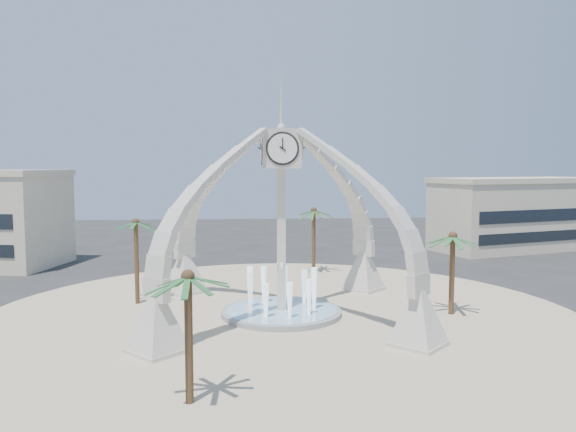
{
  "coord_description": "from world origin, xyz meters",
  "views": [
    {
      "loc": [
        -2.42,
        -36.57,
        9.91
      ],
      "look_at": [
        0.6,
        2.0,
        6.5
      ],
      "focal_mm": 35.0,
      "sensor_mm": 36.0,
      "label": 1
    }
  ],
  "objects": [
    {
      "name": "clock_tower",
      "position": [
        -0.0,
        -0.0,
        6.49
      ],
      "size": [
        17.94,
        17.94,
        16.3
      ],
      "color": "beige",
      "rests_on": "ground"
    },
    {
      "name": "palm_east",
      "position": [
        11.36,
        -0.66,
        5.25
      ],
      "size": [
        4.31,
        4.31,
        6.03
      ],
      "rotation": [
        0.0,
        0.0,
        -0.16
      ],
      "color": "brown",
      "rests_on": "ground"
    },
    {
      "name": "palm_north",
      "position": [
        4.01,
        14.89,
        5.79
      ],
      "size": [
        4.53,
        4.53,
        6.58
      ],
      "rotation": [
        0.0,
        0.0,
        0.27
      ],
      "color": "brown",
      "rests_on": "ground"
    },
    {
      "name": "ground",
      "position": [
        0.0,
        0.0,
        0.0
      ],
      "size": [
        140.0,
        140.0,
        0.0
      ],
      "primitive_type": "plane",
      "color": "#282828",
      "rests_on": "ground"
    },
    {
      "name": "palm_south",
      "position": [
        -4.75,
        -13.63,
        5.34
      ],
      "size": [
        4.17,
        4.17,
        6.1
      ],
      "rotation": [
        0.0,
        0.0,
        -0.17
      ],
      "color": "brown",
      "rests_on": "ground"
    },
    {
      "name": "palm_west",
      "position": [
        -10.16,
        3.98,
        5.86
      ],
      "size": [
        3.99,
        3.99,
        6.61
      ],
      "rotation": [
        0.0,
        0.0,
        -0.19
      ],
      "color": "brown",
      "rests_on": "ground"
    },
    {
      "name": "fountain",
      "position": [
        0.0,
        0.0,
        0.29
      ],
      "size": [
        8.0,
        8.0,
        3.62
      ],
      "color": "#9A9A9D",
      "rests_on": "ground"
    },
    {
      "name": "building_ne",
      "position": [
        30.0,
        28.0,
        4.31
      ],
      "size": [
        21.87,
        14.17,
        8.6
      ],
      "rotation": [
        0.0,
        0.0,
        0.31
      ],
      "color": "beige",
      "rests_on": "ground"
    },
    {
      "name": "plaza",
      "position": [
        0.0,
        0.0,
        0.03
      ],
      "size": [
        40.0,
        40.0,
        0.06
      ],
      "primitive_type": "cylinder",
      "color": "tan",
      "rests_on": "ground"
    }
  ]
}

